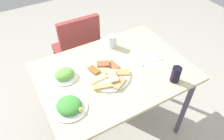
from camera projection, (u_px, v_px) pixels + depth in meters
The scene contains 11 objects.
ground_plane at pixel (114, 126), 2.14m from camera, with size 6.00×6.00×0.00m, color #ACA99E.
dining_table at pixel (114, 79), 1.67m from camera, with size 1.13×0.82×0.77m.
dining_chair at pixel (78, 48), 2.22m from camera, with size 0.43×0.43×0.91m.
pide_platter at pixel (109, 75), 1.56m from camera, with size 0.32×0.32×0.04m.
salad_plate_greens at pixel (65, 75), 1.55m from camera, with size 0.19×0.19×0.07m.
salad_plate_rice at pixel (69, 106), 1.35m from camera, with size 0.23×0.23×0.06m.
soda_can at pixel (176, 74), 1.50m from camera, with size 0.07×0.07×0.12m, color black.
drinking_glass at pixel (112, 41), 1.79m from camera, with size 0.07×0.07×0.11m, color silver.
paper_napkin at pixel (150, 61), 1.69m from camera, with size 0.15×0.15×0.00m, color white.
fork at pixel (152, 62), 1.68m from camera, with size 0.19×0.02×0.01m, color silver.
spoon at pixel (149, 59), 1.70m from camera, with size 0.17×0.01×0.01m, color silver.
Camera 1 is at (-0.59, -1.00, 1.88)m, focal length 34.30 mm.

